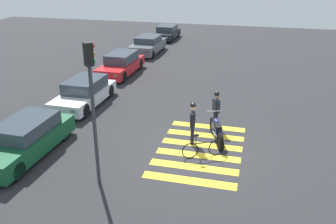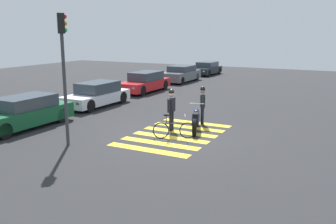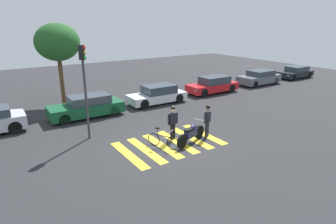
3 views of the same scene
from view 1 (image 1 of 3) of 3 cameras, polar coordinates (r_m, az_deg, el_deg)
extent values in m
plane|color=#2B2B2D|center=(14.64, 5.00, -5.90)|extent=(60.00, 60.00, 0.00)
cylinder|color=black|center=(15.94, 7.01, -2.08)|extent=(0.71, 0.36, 0.70)
cylinder|color=black|center=(14.59, 8.15, -4.61)|extent=(0.71, 0.36, 0.70)
cube|color=#1E234C|center=(15.14, 7.62, -2.76)|extent=(0.85, 0.52, 0.36)
ellipsoid|color=#1E234C|center=(15.23, 7.51, -1.47)|extent=(0.53, 0.38, 0.24)
cube|color=black|center=(14.86, 7.82, -2.25)|extent=(0.49, 0.37, 0.12)
cylinder|color=#A5A5AD|center=(15.59, 7.18, 0.13)|extent=(0.23, 0.60, 0.04)
torus|color=black|center=(14.18, 7.58, -5.54)|extent=(0.34, 0.59, 0.65)
torus|color=black|center=(13.86, 3.48, -6.06)|extent=(0.34, 0.59, 0.65)
cylinder|color=black|center=(13.88, 5.60, -4.78)|extent=(0.42, 0.74, 0.04)
cylinder|color=black|center=(13.71, 4.37, -4.31)|extent=(0.04, 0.04, 0.34)
cube|color=black|center=(13.63, 4.40, -3.63)|extent=(0.18, 0.22, 0.06)
cylinder|color=#99999E|center=(13.87, 7.29, -3.41)|extent=(0.42, 0.24, 0.03)
cylinder|color=#1E232D|center=(16.29, 7.50, -1.35)|extent=(0.14, 0.14, 0.80)
cylinder|color=#1E232D|center=(16.44, 7.31, -1.10)|extent=(0.14, 0.14, 0.80)
cube|color=#1E232D|center=(16.10, 7.53, 1.01)|extent=(0.51, 0.38, 0.57)
sphere|color=#8C664C|center=(15.95, 7.60, 2.46)|extent=(0.22, 0.22, 0.22)
cylinder|color=#1E232D|center=(15.85, 7.85, 0.64)|extent=(0.09, 0.09, 0.54)
cylinder|color=#1E232D|center=(16.35, 7.21, 1.37)|extent=(0.09, 0.09, 0.54)
sphere|color=black|center=(15.91, 7.62, 2.79)|extent=(0.23, 0.23, 0.23)
cylinder|color=black|center=(15.01, 3.82, -3.31)|extent=(0.14, 0.14, 0.84)
cylinder|color=black|center=(14.84, 3.79, -3.62)|extent=(0.14, 0.14, 0.84)
cube|color=black|center=(14.62, 3.88, -0.95)|extent=(0.51, 0.27, 0.59)
sphere|color=tan|center=(14.45, 3.93, 0.68)|extent=(0.23, 0.23, 0.23)
cylinder|color=black|center=(14.89, 3.92, -0.50)|extent=(0.09, 0.09, 0.56)
cylinder|color=black|center=(14.36, 3.84, -1.42)|extent=(0.09, 0.09, 0.56)
sphere|color=black|center=(14.41, 3.94, 1.06)|extent=(0.24, 0.24, 0.24)
cube|color=yellow|center=(12.73, 3.27, -10.61)|extent=(0.45, 3.27, 0.01)
cube|color=yellow|center=(13.48, 4.03, -8.56)|extent=(0.45, 3.27, 0.01)
cube|color=yellow|center=(14.25, 4.69, -6.73)|extent=(0.45, 3.27, 0.01)
cube|color=yellow|center=(15.03, 5.29, -5.09)|extent=(0.45, 3.27, 0.01)
cube|color=yellow|center=(15.83, 5.82, -3.61)|extent=(0.45, 3.27, 0.01)
cube|color=yellow|center=(16.63, 6.30, -2.27)|extent=(0.45, 3.27, 0.01)
cylinder|color=black|center=(13.60, -22.46, -8.53)|extent=(0.66, 0.23, 0.66)
cylinder|color=black|center=(15.83, -15.86, -3.10)|extent=(0.66, 0.23, 0.66)
cylinder|color=black|center=(16.63, -20.38, -2.41)|extent=(0.66, 0.23, 0.66)
cube|color=#14512D|center=(15.01, -21.41, -4.52)|extent=(4.61, 1.82, 0.68)
cube|color=#333D47|center=(14.92, -21.24, -2.09)|extent=(2.50, 1.58, 0.53)
cylinder|color=black|center=(17.79, -12.89, 0.18)|extent=(0.69, 0.23, 0.69)
cylinder|color=black|center=(18.54, -17.12, 0.66)|extent=(0.69, 0.23, 0.69)
cylinder|color=black|center=(20.25, -9.09, 3.27)|extent=(0.69, 0.23, 0.69)
cylinder|color=black|center=(20.91, -12.97, 3.59)|extent=(0.69, 0.23, 0.69)
cube|color=silver|center=(19.30, -12.97, 2.38)|extent=(4.35, 1.84, 0.57)
cube|color=#333D47|center=(19.29, -12.82, 4.22)|extent=(2.36, 1.59, 0.59)
cube|color=#F2EDCC|center=(17.29, -14.54, 0.11)|extent=(0.08, 0.20, 0.12)
cube|color=#F2EDCC|center=(17.85, -17.71, 0.47)|extent=(0.08, 0.20, 0.12)
cylinder|color=black|center=(22.63, -7.02, 5.49)|extent=(0.71, 0.23, 0.70)
cylinder|color=black|center=(23.22, -10.51, 5.73)|extent=(0.71, 0.23, 0.70)
cylinder|color=black|center=(25.37, -4.43, 7.49)|extent=(0.71, 0.23, 0.70)
cylinder|color=black|center=(25.91, -7.63, 7.68)|extent=(0.71, 0.23, 0.70)
cube|color=red|center=(24.22, -7.36, 7.00)|extent=(4.54, 1.82, 0.61)
cube|color=#333D47|center=(24.27, -7.23, 8.50)|extent=(2.46, 1.57, 0.59)
cube|color=#F2EDCC|center=(22.03, -8.20, 5.61)|extent=(0.08, 0.20, 0.12)
cube|color=#F2EDCC|center=(22.49, -10.82, 5.78)|extent=(0.08, 0.20, 0.12)
cylinder|color=black|center=(28.16, -2.51, 8.99)|extent=(0.63, 0.23, 0.62)
cylinder|color=black|center=(28.69, -5.69, 9.16)|extent=(0.63, 0.23, 0.62)
cylinder|color=black|center=(30.90, -0.84, 10.25)|extent=(0.63, 0.23, 0.62)
cylinder|color=black|center=(31.39, -3.78, 10.40)|extent=(0.63, 0.23, 0.62)
cube|color=slate|center=(29.72, -3.19, 10.13)|extent=(4.36, 1.94, 0.71)
cube|color=#333D47|center=(29.80, -3.08, 11.32)|extent=(2.36, 1.68, 0.46)
cube|color=#F2EDCC|center=(27.55, -3.40, 9.34)|extent=(0.08, 0.20, 0.12)
cube|color=#F2EDCC|center=(27.95, -5.75, 9.46)|extent=(0.08, 0.20, 0.12)
cylinder|color=black|center=(33.74, 0.42, 11.35)|extent=(0.67, 0.23, 0.67)
cylinder|color=black|center=(34.16, -2.13, 11.48)|extent=(0.67, 0.23, 0.67)
cylinder|color=black|center=(36.34, 1.55, 12.17)|extent=(0.67, 0.23, 0.67)
cylinder|color=black|center=(36.73, -0.84, 12.29)|extent=(0.67, 0.23, 0.67)
cube|color=black|center=(35.21, -0.24, 12.05)|extent=(4.06, 1.83, 0.55)
cube|color=#333D47|center=(35.31, -0.15, 12.95)|extent=(2.20, 1.59, 0.51)
cube|color=#F2EDCC|center=(33.18, -0.21, 11.53)|extent=(0.08, 0.20, 0.12)
cube|color=#F2EDCC|center=(33.49, -2.11, 11.62)|extent=(0.08, 0.20, 0.12)
cylinder|color=#38383D|center=(11.87, -11.36, -2.43)|extent=(0.12, 0.12, 4.07)
cube|color=black|center=(11.09, -12.31, 8.80)|extent=(0.34, 0.34, 0.70)
sphere|color=red|center=(11.08, -11.77, 10.06)|extent=(0.16, 0.16, 0.16)
sphere|color=orange|center=(11.13, -11.68, 8.91)|extent=(0.16, 0.16, 0.16)
sphere|color=green|center=(11.19, -11.59, 7.77)|extent=(0.16, 0.16, 0.16)
camera|label=2|loc=(5.34, 94.27, -37.21)|focal=39.58mm
camera|label=3|loc=(10.47, 72.00, 0.74)|focal=30.42mm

